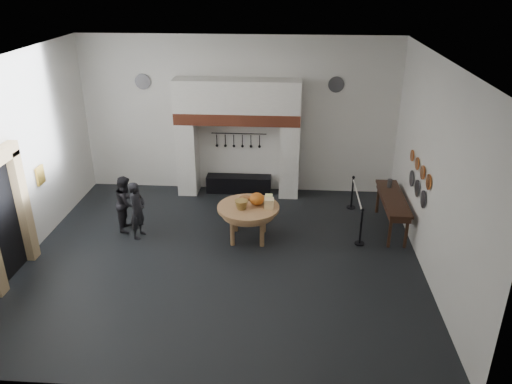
# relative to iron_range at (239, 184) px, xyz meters

# --- Properties ---
(floor) EXTENTS (9.00, 8.00, 0.02)m
(floor) POSITION_rel_iron_range_xyz_m (0.00, -3.72, -0.25)
(floor) COLOR black
(floor) RESTS_ON ground
(ceiling) EXTENTS (9.00, 8.00, 0.02)m
(ceiling) POSITION_rel_iron_range_xyz_m (0.00, -3.72, 4.25)
(ceiling) COLOR silver
(ceiling) RESTS_ON wall_back
(wall_back) EXTENTS (9.00, 0.02, 4.50)m
(wall_back) POSITION_rel_iron_range_xyz_m (0.00, 0.28, 2.00)
(wall_back) COLOR silver
(wall_back) RESTS_ON floor
(wall_front) EXTENTS (9.00, 0.02, 4.50)m
(wall_front) POSITION_rel_iron_range_xyz_m (0.00, -7.72, 2.00)
(wall_front) COLOR silver
(wall_front) RESTS_ON floor
(wall_left) EXTENTS (0.02, 8.00, 4.50)m
(wall_left) POSITION_rel_iron_range_xyz_m (-4.50, -3.72, 2.00)
(wall_left) COLOR silver
(wall_left) RESTS_ON floor
(wall_right) EXTENTS (0.02, 8.00, 4.50)m
(wall_right) POSITION_rel_iron_range_xyz_m (4.50, -3.72, 2.00)
(wall_right) COLOR silver
(wall_right) RESTS_ON floor
(chimney_pier_left) EXTENTS (0.55, 0.70, 2.15)m
(chimney_pier_left) POSITION_rel_iron_range_xyz_m (-1.48, -0.07, 0.82)
(chimney_pier_left) COLOR silver
(chimney_pier_left) RESTS_ON floor
(chimney_pier_right) EXTENTS (0.55, 0.70, 2.15)m
(chimney_pier_right) POSITION_rel_iron_range_xyz_m (1.48, -0.07, 0.82)
(chimney_pier_right) COLOR silver
(chimney_pier_right) RESTS_ON floor
(hearth_brick_band) EXTENTS (3.50, 0.72, 0.32)m
(hearth_brick_band) POSITION_rel_iron_range_xyz_m (0.00, -0.07, 2.06)
(hearth_brick_band) COLOR #9E442B
(hearth_brick_band) RESTS_ON chimney_pier_left
(chimney_hood) EXTENTS (3.50, 0.70, 0.90)m
(chimney_hood) POSITION_rel_iron_range_xyz_m (0.00, -0.07, 2.67)
(chimney_hood) COLOR silver
(chimney_hood) RESTS_ON hearth_brick_band
(iron_range) EXTENTS (1.90, 0.45, 0.50)m
(iron_range) POSITION_rel_iron_range_xyz_m (0.00, 0.00, 0.00)
(iron_range) COLOR black
(iron_range) RESTS_ON floor
(utensil_rail) EXTENTS (1.60, 0.02, 0.02)m
(utensil_rail) POSITION_rel_iron_range_xyz_m (0.00, 0.20, 1.50)
(utensil_rail) COLOR black
(utensil_rail) RESTS_ON wall_back
(door_recess) EXTENTS (0.04, 1.10, 2.50)m
(door_recess) POSITION_rel_iron_range_xyz_m (-4.47, -4.72, 1.00)
(door_recess) COLOR black
(door_recess) RESTS_ON floor
(door_jamb_far) EXTENTS (0.22, 0.30, 2.60)m
(door_jamb_far) POSITION_rel_iron_range_xyz_m (-4.38, -4.02, 1.05)
(door_jamb_far) COLOR tan
(door_jamb_far) RESTS_ON floor
(wall_plaque) EXTENTS (0.05, 0.34, 0.44)m
(wall_plaque) POSITION_rel_iron_range_xyz_m (-4.45, -2.92, 1.35)
(wall_plaque) COLOR gold
(wall_plaque) RESTS_ON wall_left
(work_table) EXTENTS (1.68, 1.68, 0.07)m
(work_table) POSITION_rel_iron_range_xyz_m (0.52, -2.77, 0.59)
(work_table) COLOR tan
(work_table) RESTS_ON floor
(pumpkin) EXTENTS (0.36, 0.36, 0.31)m
(pumpkin) POSITION_rel_iron_range_xyz_m (0.72, -2.67, 0.78)
(pumpkin) COLOR #CA581C
(pumpkin) RESTS_ON work_table
(cheese_block_big) EXTENTS (0.22, 0.22, 0.24)m
(cheese_block_big) POSITION_rel_iron_range_xyz_m (1.02, -2.82, 0.74)
(cheese_block_big) COLOR #FBDA96
(cheese_block_big) RESTS_ON work_table
(cheese_block_small) EXTENTS (0.18, 0.18, 0.20)m
(cheese_block_small) POSITION_rel_iron_range_xyz_m (1.00, -2.52, 0.72)
(cheese_block_small) COLOR #F8F794
(cheese_block_small) RESTS_ON work_table
(wicker_basket) EXTENTS (0.36, 0.36, 0.22)m
(wicker_basket) POSITION_rel_iron_range_xyz_m (0.37, -2.92, 0.73)
(wicker_basket) COLOR olive
(wicker_basket) RESTS_ON work_table
(bread_loaf) EXTENTS (0.31, 0.18, 0.13)m
(bread_loaf) POSITION_rel_iron_range_xyz_m (0.42, -2.42, 0.69)
(bread_loaf) COLOR olive
(bread_loaf) RESTS_ON work_table
(visitor_near) EXTENTS (0.44, 0.59, 1.46)m
(visitor_near) POSITION_rel_iron_range_xyz_m (-2.19, -2.88, 0.48)
(visitor_near) COLOR black
(visitor_near) RESTS_ON floor
(visitor_far) EXTENTS (0.58, 0.73, 1.43)m
(visitor_far) POSITION_rel_iron_range_xyz_m (-2.59, -2.48, 0.47)
(visitor_far) COLOR black
(visitor_far) RESTS_ON floor
(side_table) EXTENTS (0.55, 2.20, 0.06)m
(side_table) POSITION_rel_iron_range_xyz_m (4.10, -2.03, 0.62)
(side_table) COLOR #3C2016
(side_table) RESTS_ON floor
(pewter_jug) EXTENTS (0.12, 0.12, 0.22)m
(pewter_jug) POSITION_rel_iron_range_xyz_m (4.10, -1.43, 0.76)
(pewter_jug) COLOR #4A4A4F
(pewter_jug) RESTS_ON side_table
(copper_pan_a) EXTENTS (0.03, 0.34, 0.34)m
(copper_pan_a) POSITION_rel_iron_range_xyz_m (4.46, -3.52, 1.70)
(copper_pan_a) COLOR #C6662D
(copper_pan_a) RESTS_ON wall_right
(copper_pan_b) EXTENTS (0.03, 0.32, 0.32)m
(copper_pan_b) POSITION_rel_iron_range_xyz_m (4.46, -2.97, 1.70)
(copper_pan_b) COLOR #C6662D
(copper_pan_b) RESTS_ON wall_right
(copper_pan_c) EXTENTS (0.03, 0.30, 0.30)m
(copper_pan_c) POSITION_rel_iron_range_xyz_m (4.46, -2.42, 1.70)
(copper_pan_c) COLOR #C6662D
(copper_pan_c) RESTS_ON wall_right
(copper_pan_d) EXTENTS (0.03, 0.28, 0.28)m
(copper_pan_d) POSITION_rel_iron_range_xyz_m (4.46, -1.87, 1.70)
(copper_pan_d) COLOR #C6662D
(copper_pan_d) RESTS_ON wall_right
(pewter_plate_left) EXTENTS (0.03, 0.40, 0.40)m
(pewter_plate_left) POSITION_rel_iron_range_xyz_m (4.46, -3.32, 1.20)
(pewter_plate_left) COLOR #4C4C51
(pewter_plate_left) RESTS_ON wall_right
(pewter_plate_mid) EXTENTS (0.03, 0.40, 0.40)m
(pewter_plate_mid) POSITION_rel_iron_range_xyz_m (4.46, -2.72, 1.20)
(pewter_plate_mid) COLOR #4C4C51
(pewter_plate_mid) RESTS_ON wall_right
(pewter_plate_right) EXTENTS (0.03, 0.40, 0.40)m
(pewter_plate_right) POSITION_rel_iron_range_xyz_m (4.46, -2.12, 1.20)
(pewter_plate_right) COLOR #4C4C51
(pewter_plate_right) RESTS_ON wall_right
(pewter_plate_back_left) EXTENTS (0.44, 0.03, 0.44)m
(pewter_plate_back_left) POSITION_rel_iron_range_xyz_m (-2.70, 0.24, 2.95)
(pewter_plate_back_left) COLOR #4C4C51
(pewter_plate_back_left) RESTS_ON wall_back
(pewter_plate_back_right) EXTENTS (0.44, 0.03, 0.44)m
(pewter_plate_back_right) POSITION_rel_iron_range_xyz_m (2.70, 0.24, 2.95)
(pewter_plate_back_right) COLOR #4C4C51
(pewter_plate_back_right) RESTS_ON wall_back
(barrier_post_near) EXTENTS (0.05, 0.05, 0.90)m
(barrier_post_near) POSITION_rel_iron_range_xyz_m (3.24, -2.87, 0.20)
(barrier_post_near) COLOR black
(barrier_post_near) RESTS_ON floor
(barrier_post_far) EXTENTS (0.05, 0.05, 0.90)m
(barrier_post_far) POSITION_rel_iron_range_xyz_m (3.24, -0.87, 0.20)
(barrier_post_far) COLOR black
(barrier_post_far) RESTS_ON floor
(barrier_rope) EXTENTS (0.04, 2.00, 0.04)m
(barrier_rope) POSITION_rel_iron_range_xyz_m (3.24, -1.87, 0.60)
(barrier_rope) COLOR white
(barrier_rope) RESTS_ON barrier_post_near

